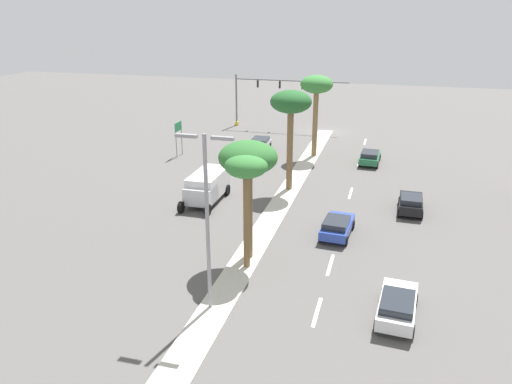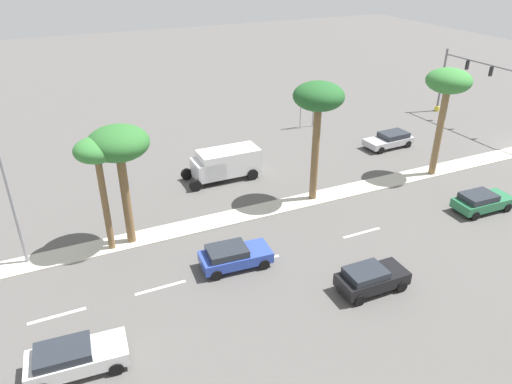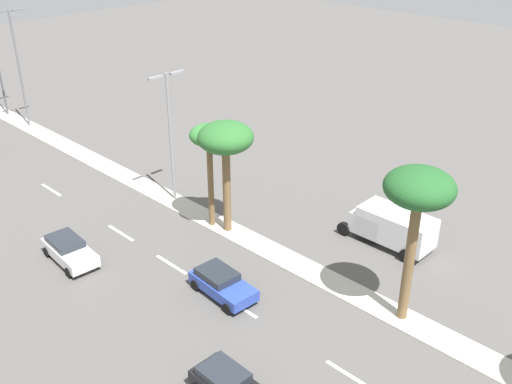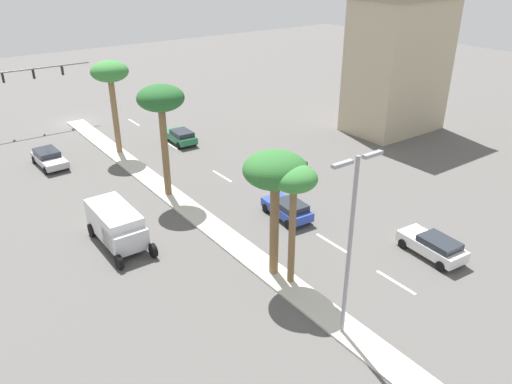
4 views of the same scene
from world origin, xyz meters
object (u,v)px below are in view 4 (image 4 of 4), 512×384
object	(u,v)px
palm_tree_leading	(161,102)
sedan_black_near	(289,166)
sedan_green_front	(180,136)
palm_tree_rear	(110,75)
sedan_blue_inboard	(288,208)
commercial_building	(398,65)
palm_tree_trailing	(275,173)
box_truck	(117,226)
sedan_silver_leading	(49,158)
street_lamp_near	(351,235)
palm_tree_left	(294,184)
sedan_white_rear	(433,245)

from	to	relation	value
palm_tree_leading	sedan_black_near	distance (m)	12.36
sedan_black_near	sedan_green_front	bearing A→B (deg)	-72.67
palm_tree_rear	sedan_blue_inboard	distance (m)	20.80
commercial_building	palm_tree_rear	distance (m)	28.09
palm_tree_leading	sedan_black_near	bearing A→B (deg)	166.42
palm_tree_rear	palm_tree_trailing	xyz separation A→B (m)	(0.27, 24.00, -0.84)
box_truck	commercial_building	bearing A→B (deg)	-171.00
sedan_silver_leading	box_truck	xyz separation A→B (m)	(0.12, 16.13, 0.59)
sedan_silver_leading	palm_tree_leading	bearing A→B (deg)	116.61
sedan_blue_inboard	palm_tree_trailing	bearing A→B (deg)	43.95
street_lamp_near	sedan_blue_inboard	world-z (taller)	street_lamp_near
palm_tree_leading	sedan_green_front	world-z (taller)	palm_tree_leading
sedan_blue_inboard	palm_tree_rear	bearing A→B (deg)	-76.15
commercial_building	street_lamp_near	bearing A→B (deg)	36.32
street_lamp_near	sedan_silver_leading	world-z (taller)	street_lamp_near
palm_tree_rear	sedan_blue_inboard	size ratio (longest dim) A/B	2.02
palm_tree_left	sedan_green_front	distance (m)	25.48
sedan_silver_leading	sedan_black_near	distance (m)	21.17
palm_tree_rear	street_lamp_near	bearing A→B (deg)	88.79
sedan_green_front	sedan_black_near	world-z (taller)	sedan_black_near
palm_tree_trailing	street_lamp_near	size ratio (longest dim) A/B	0.80
palm_tree_leading	palm_tree_left	bearing A→B (deg)	91.62
sedan_blue_inboard	sedan_white_rear	bearing A→B (deg)	114.35
street_lamp_near	box_truck	size ratio (longest dim) A/B	1.57
commercial_building	box_truck	size ratio (longest dim) A/B	2.27
box_truck	sedan_black_near	bearing A→B (deg)	-172.30
palm_tree_rear	sedan_silver_leading	xyz separation A→B (m)	(6.19, -0.66, -6.55)
box_truck	palm_tree_left	bearing A→B (deg)	122.76
sedan_white_rear	commercial_building	bearing A→B (deg)	-133.85
commercial_building	box_truck	world-z (taller)	commercial_building
street_lamp_near	sedan_white_rear	distance (m)	10.81
palm_tree_trailing	sedan_white_rear	size ratio (longest dim) A/B	1.72
palm_tree_left	sedan_black_near	bearing A→B (deg)	-129.19
palm_tree_rear	palm_tree_leading	bearing A→B (deg)	87.75
sedan_green_front	sedan_silver_leading	size ratio (longest dim) A/B	0.92
street_lamp_near	sedan_black_near	world-z (taller)	street_lamp_near
sedan_green_front	box_truck	distance (m)	18.89
commercial_building	sedan_white_rear	distance (m)	25.63
sedan_blue_inboard	sedan_black_near	distance (m)	7.70
palm_tree_leading	sedan_silver_leading	world-z (taller)	palm_tree_leading
sedan_white_rear	sedan_green_front	bearing A→B (deg)	-83.80
palm_tree_rear	street_lamp_near	distance (m)	30.05
palm_tree_rear	sedan_green_front	bearing A→B (deg)	169.66
sedan_white_rear	street_lamp_near	bearing A→B (deg)	10.15
sedan_green_front	sedan_blue_inboard	bearing A→B (deg)	86.28
commercial_building	street_lamp_near	world-z (taller)	commercial_building
palm_tree_rear	sedan_green_front	xyz separation A→B (m)	(-5.90, 1.08, -6.53)
palm_tree_rear	box_truck	xyz separation A→B (m)	(6.31, 15.47, -5.96)
palm_tree_leading	box_truck	distance (m)	9.63
palm_tree_trailing	sedan_blue_inboard	bearing A→B (deg)	-136.05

